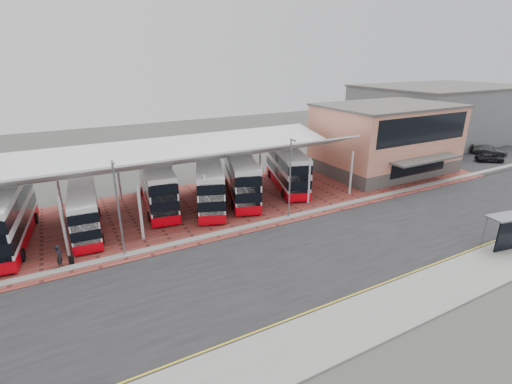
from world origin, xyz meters
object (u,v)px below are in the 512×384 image
at_px(bus_2, 157,185).
at_px(bus_shelter, 512,228).
at_px(pedestrian, 59,256).
at_px(carpark_car_a, 490,158).
at_px(bus_4, 241,177).
at_px(bus_5, 287,168).
at_px(carpark_car_b, 489,150).
at_px(bus_0, 6,217).
at_px(terminal, 386,138).
at_px(bus_1, 85,211).
at_px(bus_3, 210,184).

relative_size(bus_2, bus_shelter, 3.27).
relative_size(pedestrian, carpark_car_a, 0.47).
relative_size(bus_4, bus_5, 1.00).
distance_m(bus_4, carpark_car_b, 44.68).
height_order(bus_5, carpark_car_b, bus_5).
bearing_deg(bus_shelter, bus_0, 160.15).
bearing_deg(bus_shelter, bus_2, 145.04).
relative_size(terminal, carpark_car_a, 4.63).
bearing_deg(bus_shelter, carpark_car_a, 43.05).
bearing_deg(terminal, bus_4, -179.25).
bearing_deg(bus_0, pedestrian, -54.32).
xyz_separation_m(terminal, bus_2, (-31.81, 1.49, -2.19)).
bearing_deg(bus_2, carpark_car_b, 3.14).
xyz_separation_m(bus_1, bus_5, (23.05, 1.71, 0.34)).
bearing_deg(bus_4, bus_shelter, -37.54).
relative_size(bus_1, pedestrian, 5.41).
xyz_separation_m(carpark_car_a, bus_shelter, (-25.73, -16.87, 1.12)).
height_order(bus_2, bus_4, bus_2).
bearing_deg(bus_4, carpark_car_a, 11.94).
height_order(bus_1, carpark_car_a, bus_1).
bearing_deg(bus_shelter, carpark_car_b, 42.81).
relative_size(bus_3, pedestrian, 6.24).
distance_m(carpark_car_a, carpark_car_b, 5.18).
height_order(bus_1, bus_5, bus_5).
xyz_separation_m(pedestrian, carpark_car_a, (59.10, 2.20, -0.24)).
bearing_deg(carpark_car_a, carpark_car_b, -22.41).
height_order(bus_2, bus_5, bus_2).
relative_size(bus_0, bus_1, 1.21).
distance_m(bus_0, bus_shelter, 42.50).
bearing_deg(terminal, bus_5, 178.81).
bearing_deg(bus_3, carpark_car_a, 14.27).
height_order(bus_4, bus_shelter, bus_4).
bearing_deg(bus_3, bus_2, 176.59).
distance_m(bus_0, bus_4, 22.47).
bearing_deg(carpark_car_a, bus_shelter, 159.30).
relative_size(bus_0, bus_2, 1.02).
height_order(carpark_car_b, bus_shelter, bus_shelter).
bearing_deg(pedestrian, bus_0, 48.14).
height_order(bus_2, carpark_car_b, bus_2).
bearing_deg(bus_2, bus_0, -162.94).
height_order(bus_0, carpark_car_b, bus_0).
xyz_separation_m(bus_5, carpark_car_a, (33.60, -5.33, -1.69)).
distance_m(terminal, bus_2, 31.92).
relative_size(bus_1, bus_shelter, 2.75).
height_order(pedestrian, carpark_car_b, pedestrian).
distance_m(terminal, pedestrian, 42.41).
bearing_deg(bus_shelter, bus_3, 140.87).
height_order(bus_3, carpark_car_b, bus_3).
bearing_deg(bus_4, bus_1, -157.64).
bearing_deg(bus_5, bus_0, -159.11).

